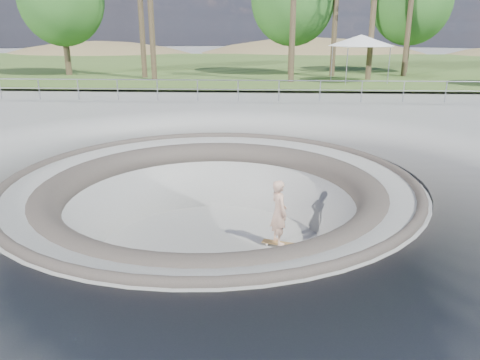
{
  "coord_description": "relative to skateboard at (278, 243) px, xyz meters",
  "views": [
    {
      "loc": [
        1.31,
        -11.11,
        3.65
      ],
      "look_at": [
        0.71,
        0.3,
        -0.1
      ],
      "focal_mm": 35.0,
      "sensor_mm": 36.0,
      "label": 1
    }
  ],
  "objects": [
    {
      "name": "skate_bowl",
      "position": [
        -1.73,
        -0.22,
        0.0
      ],
      "size": [
        14.0,
        14.0,
        4.1
      ],
      "color": "gray",
      "rests_on": "ground"
    },
    {
      "name": "safety_railing",
      "position": [
        -1.73,
        11.78,
        2.52
      ],
      "size": [
        25.0,
        0.06,
        1.03
      ],
      "color": "gray",
      "rests_on": "ground"
    },
    {
      "name": "distant_hills",
      "position": [
        2.05,
        56.95,
        -5.19
      ],
      "size": [
        103.2,
        45.0,
        28.6
      ],
      "color": "olive",
      "rests_on": "ground"
    },
    {
      "name": "grass_strip",
      "position": [
        -1.73,
        33.78,
        2.05
      ],
      "size": [
        180.0,
        36.0,
        0.12
      ],
      "color": "#486227",
      "rests_on": "ground"
    },
    {
      "name": "skateboard",
      "position": [
        0.0,
        0.0,
        0.0
      ],
      "size": [
        0.89,
        0.47,
        0.09
      ],
      "color": "olive",
      "rests_on": "ground"
    },
    {
      "name": "bushy_tree_right",
      "position": [
        10.37,
        26.38,
        7.32
      ],
      "size": [
        5.95,
        5.41,
        8.58
      ],
      "color": "brown",
      "rests_on": "ground"
    },
    {
      "name": "ground",
      "position": [
        -1.73,
        -0.22,
        1.83
      ],
      "size": [
        180.0,
        180.0,
        0.0
      ],
      "primitive_type": "plane",
      "color": "gray",
      "rests_on": "ground"
    },
    {
      "name": "canopy_white",
      "position": [
        5.58,
        19.65,
        4.66
      ],
      "size": [
        5.64,
        5.64,
        2.91
      ],
      "color": "gray",
      "rests_on": "ground"
    },
    {
      "name": "skater",
      "position": [
        0.0,
        0.0,
        0.89
      ],
      "size": [
        0.64,
        0.75,
        1.75
      ],
      "primitive_type": "imported",
      "rotation": [
        0.0,
        0.0,
        1.99
      ],
      "color": "#D2A288",
      "rests_on": "skateboard"
    }
  ]
}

